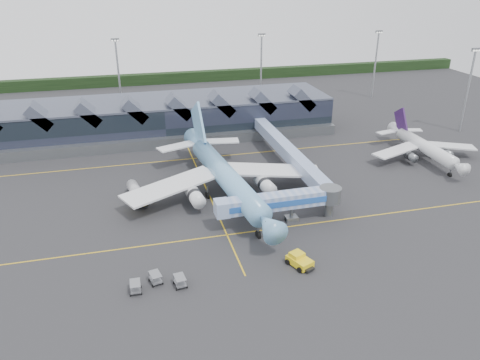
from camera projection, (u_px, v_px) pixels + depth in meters
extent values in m
plane|color=#28282B|center=(217.00, 213.00, 86.04)|extent=(260.00, 260.00, 0.00)
cube|color=gold|center=(227.00, 235.00, 78.98)|extent=(120.00, 0.25, 0.01)
cube|color=gold|center=(193.00, 159.00, 110.73)|extent=(120.00, 0.25, 0.01)
cube|color=gold|center=(207.00, 190.00, 94.86)|extent=(0.25, 60.00, 0.01)
cube|color=black|center=(159.00, 78.00, 182.24)|extent=(260.00, 4.00, 4.00)
cube|color=black|center=(162.00, 118.00, 125.38)|extent=(90.00, 20.00, 9.00)
cube|color=#444A5B|center=(160.00, 101.00, 123.44)|extent=(90.00, 20.00, 0.60)
cube|color=slate|center=(167.00, 143.00, 117.00)|extent=(90.00, 2.50, 2.60)
cube|color=#444A5B|center=(40.00, 116.00, 110.63)|extent=(6.43, 6.00, 6.43)
cube|color=#444A5B|center=(89.00, 112.00, 113.13)|extent=(6.43, 6.00, 6.43)
cube|color=#444A5B|center=(135.00, 109.00, 115.63)|extent=(6.43, 6.00, 6.43)
cube|color=#444A5B|center=(179.00, 106.00, 118.14)|extent=(6.43, 6.00, 6.43)
cube|color=#444A5B|center=(222.00, 103.00, 120.64)|extent=(6.43, 6.00, 6.43)
cube|color=#444A5B|center=(262.00, 101.00, 123.15)|extent=(6.43, 6.00, 6.43)
cube|color=#444A5B|center=(301.00, 98.00, 125.65)|extent=(6.43, 6.00, 6.43)
cylinder|color=gray|center=(119.00, 77.00, 141.59)|extent=(0.56, 0.56, 22.00)
cube|color=slate|center=(115.00, 40.00, 137.05)|extent=(2.40, 0.50, 0.90)
cylinder|color=gray|center=(261.00, 70.00, 151.84)|extent=(0.56, 0.56, 22.00)
cube|color=slate|center=(262.00, 35.00, 147.30)|extent=(2.40, 0.50, 0.90)
cylinder|color=gray|center=(375.00, 65.00, 159.18)|extent=(0.56, 0.56, 22.00)
cube|color=slate|center=(379.00, 32.00, 154.64)|extent=(2.40, 0.50, 0.90)
cylinder|color=gray|center=(467.00, 92.00, 125.03)|extent=(0.56, 0.56, 22.00)
cube|color=slate|center=(476.00, 50.00, 120.50)|extent=(2.40, 0.50, 0.90)
cylinder|color=#60A3C3|center=(227.00, 177.00, 89.92)|extent=(7.85, 33.81, 4.14)
cone|color=#60A3C3|center=(268.00, 225.00, 73.19)|extent=(4.76, 6.18, 4.14)
cube|color=black|center=(270.00, 222.00, 72.22)|extent=(1.60, 0.51, 0.48)
cone|color=#60A3C3|center=(197.00, 142.00, 107.34)|extent=(4.97, 8.08, 4.14)
cube|color=white|center=(171.00, 186.00, 87.97)|extent=(19.72, 13.45, 1.37)
cube|color=white|center=(274.00, 170.00, 94.85)|extent=(19.69, 9.89, 1.37)
cylinder|color=white|center=(195.00, 196.00, 86.32)|extent=(3.19, 6.00, 2.57)
cylinder|color=white|center=(265.00, 185.00, 90.90)|extent=(3.19, 6.00, 2.57)
cube|color=#60A3C3|center=(198.00, 126.00, 103.93)|extent=(1.67, 10.59, 11.41)
cube|color=white|center=(177.00, 147.00, 104.47)|extent=(9.26, 6.15, 0.27)
cube|color=white|center=(220.00, 141.00, 107.77)|extent=(9.00, 4.47, 0.27)
cylinder|color=slate|center=(258.00, 231.00, 77.80)|extent=(0.31, 0.31, 2.40)
cylinder|color=slate|center=(207.00, 192.00, 91.36)|extent=(0.31, 0.31, 2.40)
cylinder|color=slate|center=(241.00, 187.00, 93.64)|extent=(0.31, 0.31, 2.40)
cylinder|color=black|center=(258.00, 235.00, 78.12)|extent=(0.66, 1.58, 1.53)
cylinder|color=white|center=(426.00, 147.00, 108.58)|extent=(3.25, 20.55, 2.93)
cone|color=white|center=(459.00, 167.00, 97.94)|extent=(2.98, 3.56, 2.93)
cube|color=black|center=(461.00, 165.00, 97.30)|extent=(1.12, 0.35, 0.48)
cone|color=white|center=(397.00, 130.00, 119.64)|extent=(3.00, 4.73, 2.93)
cube|color=white|center=(397.00, 151.00, 108.15)|extent=(12.77, 7.22, 0.98)
cube|color=white|center=(449.00, 146.00, 111.08)|extent=(12.76, 7.55, 0.98)
cylinder|color=slate|center=(411.00, 156.00, 106.82)|extent=(1.87, 3.54, 1.82)
cylinder|color=slate|center=(446.00, 153.00, 108.77)|extent=(1.87, 3.54, 1.82)
cube|color=#35194B|center=(401.00, 121.00, 117.49)|extent=(0.54, 6.59, 7.14)
cube|color=white|center=(387.00, 132.00, 118.16)|extent=(5.91, 3.26, 0.24)
cube|color=white|center=(410.00, 130.00, 119.57)|extent=(5.93, 3.42, 0.24)
cylinder|color=slate|center=(450.00, 173.00, 100.97)|extent=(0.27, 0.27, 1.70)
cylinder|color=slate|center=(412.00, 156.00, 109.78)|extent=(0.27, 0.27, 1.70)
cylinder|color=slate|center=(431.00, 154.00, 110.84)|extent=(0.27, 0.27, 1.70)
cylinder|color=black|center=(450.00, 175.00, 101.19)|extent=(0.46, 1.09, 1.09)
cube|color=#7995CA|center=(278.00, 201.00, 81.16)|extent=(18.13, 3.02, 2.62)
cube|color=#2255AE|center=(280.00, 205.00, 79.93)|extent=(18.08, 0.42, 1.09)
cube|color=#7995CA|center=(222.00, 208.00, 78.75)|extent=(2.40, 2.93, 2.71)
cylinder|color=slate|center=(292.00, 210.00, 82.69)|extent=(0.63, 0.63, 4.22)
cube|color=slate|center=(291.00, 218.00, 83.39)|extent=(2.20, 1.84, 0.81)
cylinder|color=black|center=(286.00, 219.00, 83.21)|extent=(0.38, 0.82, 0.81)
cylinder|color=black|center=(296.00, 218.00, 83.65)|extent=(0.38, 0.82, 0.81)
cylinder|color=slate|center=(330.00, 194.00, 83.57)|extent=(3.98, 3.98, 2.71)
cylinder|color=slate|center=(329.00, 205.00, 84.44)|extent=(1.63, 1.63, 4.22)
cube|color=black|center=(137.00, 198.00, 90.28)|extent=(3.59, 8.52, 0.46)
cube|color=yellow|center=(140.00, 200.00, 87.29)|extent=(2.52, 2.37, 2.02)
cube|color=black|center=(141.00, 199.00, 86.49)|extent=(2.01, 0.48, 0.92)
cylinder|color=silver|center=(135.00, 190.00, 90.68)|extent=(3.00, 5.61, 2.11)
sphere|color=silver|center=(132.00, 184.00, 92.89)|extent=(2.02, 2.02, 2.02)
sphere|color=silver|center=(138.00, 195.00, 88.47)|extent=(2.02, 2.02, 2.02)
cylinder|color=black|center=(134.00, 206.00, 87.66)|extent=(0.47, 0.96, 0.92)
cylinder|color=black|center=(146.00, 204.00, 88.52)|extent=(0.47, 0.96, 0.92)
cylinder|color=black|center=(130.00, 199.00, 90.32)|extent=(0.47, 0.96, 0.92)
cylinder|color=black|center=(142.00, 197.00, 91.19)|extent=(0.47, 0.96, 0.92)
cylinder|color=black|center=(128.00, 194.00, 92.23)|extent=(0.47, 0.96, 0.92)
cylinder|color=black|center=(139.00, 192.00, 93.09)|extent=(0.47, 0.96, 0.92)
cube|color=yellow|center=(300.00, 261.00, 70.55)|extent=(3.70, 4.51, 1.08)
cube|color=yellow|center=(297.00, 255.00, 70.68)|extent=(2.46, 2.35, 0.76)
cube|color=black|center=(309.00, 269.00, 69.17)|extent=(1.73, 1.38, 0.32)
cylinder|color=black|center=(300.00, 270.00, 69.06)|extent=(0.63, 0.92, 0.86)
cylinder|color=black|center=(312.00, 264.00, 70.43)|extent=(0.63, 0.92, 0.86)
cylinder|color=black|center=(288.00, 262.00, 70.94)|extent=(0.63, 0.92, 0.86)
cylinder|color=black|center=(300.00, 256.00, 72.31)|extent=(0.63, 0.92, 0.86)
cube|color=gray|center=(156.00, 280.00, 66.71)|extent=(1.89, 2.50, 0.15)
cube|color=gray|center=(155.00, 274.00, 66.32)|extent=(1.89, 2.50, 0.08)
cylinder|color=black|center=(159.00, 277.00, 67.85)|extent=(0.20, 0.38, 0.37)
cube|color=gray|center=(180.00, 283.00, 66.04)|extent=(1.70, 2.40, 0.15)
cube|color=gray|center=(180.00, 277.00, 65.64)|extent=(1.70, 2.40, 0.08)
cylinder|color=black|center=(184.00, 280.00, 67.14)|extent=(0.17, 0.38, 0.37)
cube|color=gray|center=(136.00, 289.00, 64.82)|extent=(1.46, 2.26, 0.15)
cube|color=gray|center=(135.00, 283.00, 64.42)|extent=(1.46, 2.26, 0.08)
cylinder|color=black|center=(141.00, 287.00, 65.85)|extent=(0.13, 0.37, 0.37)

